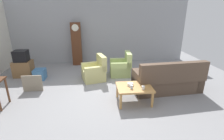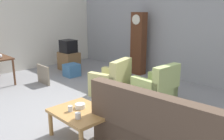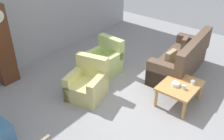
{
  "view_description": "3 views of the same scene",
  "coord_description": "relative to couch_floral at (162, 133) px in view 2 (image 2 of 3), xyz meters",
  "views": [
    {
      "loc": [
        -0.28,
        -4.68,
        2.46
      ],
      "look_at": [
        0.25,
        0.43,
        0.63
      ],
      "focal_mm": 26.99,
      "sensor_mm": 36.0,
      "label": 1
    },
    {
      "loc": [
        3.7,
        -2.71,
        2.13
      ],
      "look_at": [
        0.24,
        0.67,
        0.84
      ],
      "focal_mm": 38.51,
      "sensor_mm": 36.0,
      "label": 2
    },
    {
      "loc": [
        -3.7,
        -2.26,
        3.59
      ],
      "look_at": [
        -0.09,
        0.64,
        0.8
      ],
      "focal_mm": 40.96,
      "sensor_mm": 36.0,
      "label": 3
    }
  ],
  "objects": [
    {
      "name": "tv_crt",
      "position": [
        -5.06,
        1.85,
        0.47
      ],
      "size": [
        0.48,
        0.44,
        0.42
      ],
      "primitive_type": "cube",
      "color": "black",
      "rests_on": "tv_stand_cabinet"
    },
    {
      "name": "storage_box_blue",
      "position": [
        -4.34,
        1.46,
        -0.16
      ],
      "size": [
        0.4,
        0.44,
        0.39
      ],
      "primitive_type": "cube",
      "color": "teal",
      "rests_on": "ground_plane"
    },
    {
      "name": "framed_picture_leaning",
      "position": [
        -4.26,
        0.44,
        -0.09
      ],
      "size": [
        0.6,
        0.05,
        0.53
      ],
      "primitive_type": "cube",
      "color": "gray",
      "rests_on": "ground_plane"
    },
    {
      "name": "cup_blue_rimmed",
      "position": [
        -1.31,
        -0.67,
        0.17
      ],
      "size": [
        0.08,
        0.08,
        0.1
      ],
      "primitive_type": "cylinder",
      "color": "silver",
      "rests_on": "coffee_table_wood"
    },
    {
      "name": "couch_floral",
      "position": [
        0.0,
        0.0,
        0.0
      ],
      "size": [
        2.16,
        1.04,
        1.04
      ],
      "color": "brown",
      "rests_on": "ground_plane"
    },
    {
      "name": "coffee_table_wood",
      "position": [
        -1.21,
        -0.55,
        0.06
      ],
      "size": [
        0.96,
        0.76,
        0.48
      ],
      "color": "tan",
      "rests_on": "ground_plane"
    },
    {
      "name": "cup_white_porcelain",
      "position": [
        -1.02,
        -0.74,
        0.17
      ],
      "size": [
        0.09,
        0.09,
        0.09
      ],
      "primitive_type": "cylinder",
      "color": "white",
      "rests_on": "coffee_table_wood"
    },
    {
      "name": "tv_stand_cabinet",
      "position": [
        -5.06,
        1.85,
        -0.05
      ],
      "size": [
        0.68,
        0.52,
        0.61
      ],
      "primitive_type": "cube",
      "color": "brown",
      "rests_on": "ground_plane"
    },
    {
      "name": "garage_door_wall",
      "position": [
        -1.97,
        3.61,
        1.25
      ],
      "size": [
        8.4,
        0.16,
        3.2
      ],
      "primitive_type": "cube",
      "color": "#9EA0A5",
      "rests_on": "ground_plane"
    },
    {
      "name": "bowl_white_stacked",
      "position": [
        -1.31,
        -0.48,
        0.16
      ],
      "size": [
        0.17,
        0.17,
        0.08
      ],
      "primitive_type": "cylinder",
      "color": "white",
      "rests_on": "coffee_table_wood"
    },
    {
      "name": "glass_dome_cloche",
      "position": [
        -4.93,
        -0.44,
        0.48
      ],
      "size": [
        0.12,
        0.12,
        0.12
      ],
      "primitive_type": "sphere",
      "color": "silver",
      "rests_on": "console_table_dark"
    },
    {
      "name": "pegboard_wall_left",
      "position": [
        -6.17,
        0.41,
        1.09
      ],
      "size": [
        0.12,
        6.4,
        2.88
      ],
      "primitive_type": "cube",
      "color": "silver",
      "rests_on": "ground_plane"
    },
    {
      "name": "ground_plane",
      "position": [
        -1.97,
        0.01,
        -0.35
      ],
      "size": [
        10.4,
        10.4,
        0.0
      ],
      "primitive_type": "plane",
      "color": "gray"
    },
    {
      "name": "grandfather_clock",
      "position": [
        -3.08,
        3.17,
        0.63
      ],
      "size": [
        0.44,
        0.3,
        1.95
      ],
      "color": "#562D19",
      "rests_on": "ground_plane"
    },
    {
      "name": "armchair_olive_near",
      "position": [
        -2.29,
        1.19,
        -0.05
      ],
      "size": [
        0.95,
        0.93,
        0.92
      ],
      "color": "#CCC67A",
      "rests_on": "ground_plane"
    },
    {
      "name": "armchair_olive_far",
      "position": [
        -1.24,
        1.58,
        -0.05
      ],
      "size": [
        0.83,
        0.8,
        0.92
      ],
      "color": "#B9D17B",
      "rests_on": "ground_plane"
    }
  ]
}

